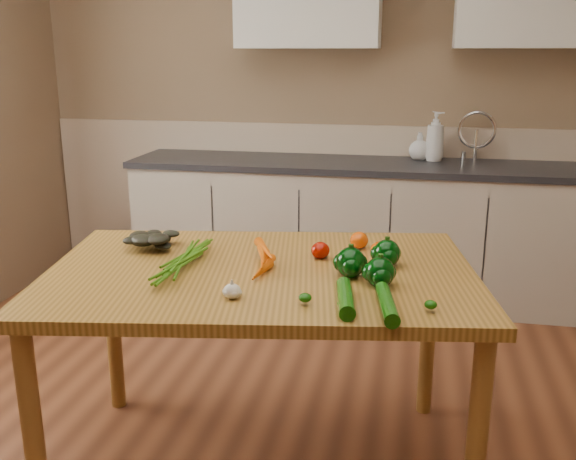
% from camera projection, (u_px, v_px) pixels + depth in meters
% --- Properties ---
extents(room, '(4.04, 5.04, 2.64)m').
position_uv_depth(room, '(231.00, 155.00, 2.16)').
color(room, brown).
rests_on(room, ground).
extents(counter_run, '(2.84, 0.64, 1.14)m').
position_uv_depth(counter_run, '(350.00, 228.00, 4.23)').
color(counter_run, '#AFA492').
rests_on(counter_run, ground).
extents(table, '(1.68, 1.23, 0.82)m').
position_uv_depth(table, '(261.00, 292.00, 2.35)').
color(table, '#A0702E').
rests_on(table, ground).
extents(soap_bottle_a, '(0.17, 0.17, 0.31)m').
position_uv_depth(soap_bottle_a, '(435.00, 136.00, 4.10)').
color(soap_bottle_a, silver).
rests_on(soap_bottle_a, counter_run).
extents(soap_bottle_b, '(0.08, 0.09, 0.19)m').
position_uv_depth(soap_bottle_b, '(434.00, 146.00, 4.14)').
color(soap_bottle_b, silver).
rests_on(soap_bottle_b, counter_run).
extents(soap_bottle_c, '(0.17, 0.17, 0.18)m').
position_uv_depth(soap_bottle_c, '(420.00, 146.00, 4.16)').
color(soap_bottle_c, silver).
rests_on(soap_bottle_c, counter_run).
extents(carrot_bunch, '(0.32, 0.26, 0.08)m').
position_uv_depth(carrot_bunch, '(238.00, 258.00, 2.32)').
color(carrot_bunch, '#DF5A05').
rests_on(carrot_bunch, table).
extents(leafy_greens, '(0.22, 0.20, 0.11)m').
position_uv_depth(leafy_greens, '(153.00, 234.00, 2.56)').
color(leafy_greens, black).
rests_on(leafy_greens, table).
extents(garlic_bulb, '(0.06, 0.06, 0.05)m').
position_uv_depth(garlic_bulb, '(232.00, 291.00, 2.04)').
color(garlic_bulb, beige).
rests_on(garlic_bulb, table).
extents(pepper_a, '(0.10, 0.10, 0.10)m').
position_uv_depth(pepper_a, '(351.00, 262.00, 2.23)').
color(pepper_a, black).
rests_on(pepper_a, table).
extents(pepper_b, '(0.10, 0.10, 0.10)m').
position_uv_depth(pepper_b, '(387.00, 253.00, 2.34)').
color(pepper_b, black).
rests_on(pepper_b, table).
extents(pepper_c, '(0.10, 0.10, 0.10)m').
position_uv_depth(pepper_c, '(380.00, 272.00, 2.14)').
color(pepper_c, black).
rests_on(pepper_c, table).
extents(tomato_a, '(0.07, 0.07, 0.06)m').
position_uv_depth(tomato_a, '(320.00, 250.00, 2.43)').
color(tomato_a, '#930E02').
rests_on(tomato_a, table).
extents(tomato_b, '(0.07, 0.07, 0.07)m').
position_uv_depth(tomato_b, '(359.00, 240.00, 2.56)').
color(tomato_b, '#D84905').
rests_on(tomato_b, table).
extents(tomato_c, '(0.07, 0.07, 0.06)m').
position_uv_depth(tomato_c, '(379.00, 250.00, 2.44)').
color(tomato_c, '#D84905').
rests_on(tomato_c, table).
extents(zucchini_a, '(0.09, 0.27, 0.05)m').
position_uv_depth(zucchini_a, '(387.00, 304.00, 1.94)').
color(zucchini_a, '#0E4507').
rests_on(zucchini_a, table).
extents(zucchini_b, '(0.09, 0.25, 0.05)m').
position_uv_depth(zucchini_b, '(345.00, 298.00, 1.98)').
color(zucchini_b, '#0E4507').
rests_on(zucchini_b, table).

